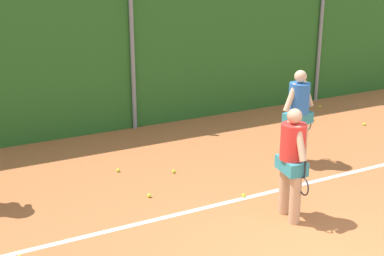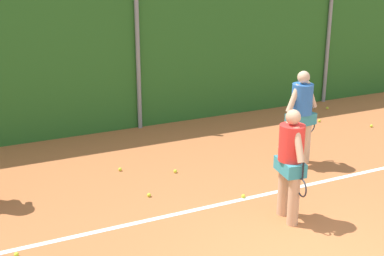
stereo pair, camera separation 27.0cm
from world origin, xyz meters
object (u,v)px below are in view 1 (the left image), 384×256
object	(u,v)px
tennis_ball_6	(320,107)
tennis_ball_11	(118,170)
tennis_ball_8	(364,124)
tennis_ball_5	(149,196)
player_midcourt	(298,112)
tennis_ball_7	(313,120)
tennis_ball_10	(244,195)
player_foreground_near	(292,158)
tennis_ball_1	(174,171)

from	to	relation	value
tennis_ball_6	tennis_ball_11	xyz separation A→B (m)	(-6.26, -1.64, 0.00)
tennis_ball_8	tennis_ball_5	bearing A→B (deg)	-168.47
tennis_ball_11	tennis_ball_8	bearing A→B (deg)	-0.29
player_midcourt	tennis_ball_7	bearing A→B (deg)	35.05
tennis_ball_10	tennis_ball_8	bearing A→B (deg)	22.78
player_foreground_near	tennis_ball_7	size ratio (longest dim) A/B	26.69
player_foreground_near	tennis_ball_6	bearing A→B (deg)	144.15
tennis_ball_6	tennis_ball_11	distance (m)	6.47
tennis_ball_1	tennis_ball_10	size ratio (longest dim) A/B	1.00
player_foreground_near	tennis_ball_10	distance (m)	1.35
tennis_ball_5	tennis_ball_10	xyz separation A→B (m)	(1.41, -0.73, 0.00)
player_foreground_near	tennis_ball_6	size ratio (longest dim) A/B	26.69
player_foreground_near	tennis_ball_5	xyz separation A→B (m)	(-1.64, 1.66, -0.95)
tennis_ball_1	tennis_ball_6	size ratio (longest dim) A/B	1.00
player_midcourt	tennis_ball_10	world-z (taller)	player_midcourt
tennis_ball_8	tennis_ball_11	bearing A→B (deg)	179.71
tennis_ball_11	tennis_ball_1	bearing A→B (deg)	-30.42
tennis_ball_11	player_foreground_near	bearing A→B (deg)	-59.43
tennis_ball_5	tennis_ball_8	world-z (taller)	same
tennis_ball_11	tennis_ball_7	bearing A→B (deg)	8.75
tennis_ball_1	tennis_ball_11	xyz separation A→B (m)	(-0.91, 0.53, 0.00)
tennis_ball_6	tennis_ball_1	bearing A→B (deg)	-157.95
player_foreground_near	tennis_ball_1	xyz separation A→B (m)	(-0.83, 2.40, -0.95)
tennis_ball_5	tennis_ball_11	world-z (taller)	same
tennis_ball_1	tennis_ball_7	world-z (taller)	same
tennis_ball_6	tennis_ball_7	bearing A→B (deg)	-138.16
player_foreground_near	player_midcourt	bearing A→B (deg)	148.38
tennis_ball_5	tennis_ball_8	size ratio (longest dim) A/B	1.00
tennis_ball_1	tennis_ball_10	xyz separation A→B (m)	(0.60, -1.47, 0.00)
tennis_ball_6	player_foreground_near	bearing A→B (deg)	-134.70
tennis_ball_5	tennis_ball_11	xyz separation A→B (m)	(-0.09, 1.28, 0.00)
tennis_ball_10	tennis_ball_5	bearing A→B (deg)	152.81
tennis_ball_5	tennis_ball_8	xyz separation A→B (m)	(6.11, 1.25, 0.00)
tennis_ball_1	tennis_ball_6	bearing A→B (deg)	22.05
tennis_ball_5	tennis_ball_6	xyz separation A→B (m)	(6.17, 2.91, 0.00)
tennis_ball_5	tennis_ball_7	world-z (taller)	same
player_foreground_near	tennis_ball_5	distance (m)	2.52
tennis_ball_1	tennis_ball_6	world-z (taller)	same
tennis_ball_1	tennis_ball_10	distance (m)	1.59
player_midcourt	tennis_ball_10	size ratio (longest dim) A/B	27.98
tennis_ball_8	tennis_ball_11	world-z (taller)	same
tennis_ball_5	tennis_ball_8	distance (m)	6.24
player_midcourt	tennis_ball_5	distance (m)	3.32
player_midcourt	tennis_ball_11	bearing A→B (deg)	152.10
tennis_ball_5	tennis_ball_10	bearing A→B (deg)	-27.19
tennis_ball_6	tennis_ball_7	size ratio (longest dim) A/B	1.00
player_midcourt	tennis_ball_1	size ratio (longest dim) A/B	27.98
tennis_ball_6	tennis_ball_10	size ratio (longest dim) A/B	1.00
player_foreground_near	tennis_ball_11	size ratio (longest dim) A/B	26.69
tennis_ball_7	tennis_ball_11	world-z (taller)	same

